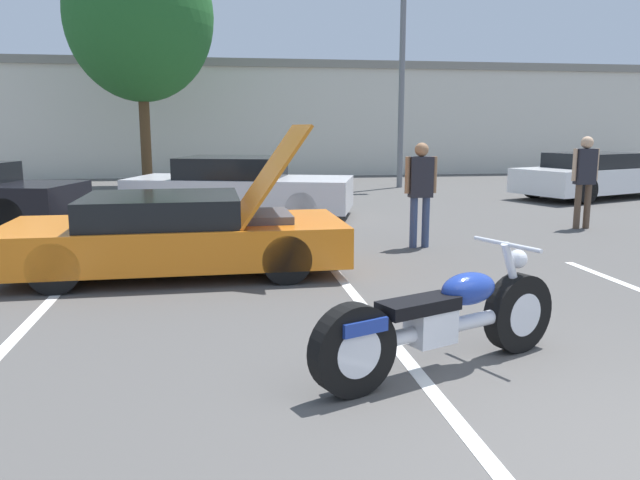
{
  "coord_description": "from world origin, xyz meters",
  "views": [
    {
      "loc": [
        -2.6,
        -2.76,
        1.91
      ],
      "look_at": [
        -1.62,
        3.25,
        0.8
      ],
      "focal_mm": 35.0,
      "sensor_mm": 36.0,
      "label": 1
    }
  ],
  "objects_px": {
    "show_car_hood_open": "(178,234)",
    "parked_car_right_row": "(596,176)",
    "light_pole": "(405,43)",
    "spectator_near_motorcycle": "(421,186)",
    "motorcycle": "(443,321)",
    "spectator_by_show_car": "(585,174)",
    "tree_background": "(139,16)",
    "parked_car_mid_row": "(240,188)"
  },
  "relations": [
    {
      "from": "light_pole",
      "to": "spectator_near_motorcycle",
      "type": "xyz_separation_m",
      "value": [
        -2.6,
        -9.71,
        -3.42
      ]
    },
    {
      "from": "tree_background",
      "to": "show_car_hood_open",
      "type": "distance_m",
      "value": 12.77
    },
    {
      "from": "tree_background",
      "to": "parked_car_right_row",
      "type": "xyz_separation_m",
      "value": [
        12.24,
        -4.61,
        -4.54
      ]
    },
    {
      "from": "spectator_by_show_car",
      "to": "show_car_hood_open",
      "type": "bearing_deg",
      "value": -161.23
    },
    {
      "from": "tree_background",
      "to": "parked_car_mid_row",
      "type": "height_order",
      "value": "tree_background"
    },
    {
      "from": "light_pole",
      "to": "spectator_by_show_car",
      "type": "bearing_deg",
      "value": -83.04
    },
    {
      "from": "parked_car_right_row",
      "to": "show_car_hood_open",
      "type": "bearing_deg",
      "value": -166.24
    },
    {
      "from": "tree_background",
      "to": "motorcycle",
      "type": "height_order",
      "value": "tree_background"
    },
    {
      "from": "motorcycle",
      "to": "spectator_by_show_car",
      "type": "distance_m",
      "value": 8.09
    },
    {
      "from": "parked_car_right_row",
      "to": "parked_car_mid_row",
      "type": "bearing_deg",
      "value": 171.61
    },
    {
      "from": "tree_background",
      "to": "spectator_near_motorcycle",
      "type": "xyz_separation_m",
      "value": [
        5.34,
        -10.61,
        -4.15
      ]
    },
    {
      "from": "spectator_by_show_car",
      "to": "parked_car_mid_row",
      "type": "bearing_deg",
      "value": 157.29
    },
    {
      "from": "show_car_hood_open",
      "to": "parked_car_mid_row",
      "type": "relative_size",
      "value": 0.87
    },
    {
      "from": "parked_car_right_row",
      "to": "spectator_by_show_car",
      "type": "xyz_separation_m",
      "value": [
        -3.28,
        -4.69,
        0.44
      ]
    },
    {
      "from": "spectator_by_show_car",
      "to": "parked_car_right_row",
      "type": "bearing_deg",
      "value": 55.07
    },
    {
      "from": "parked_car_right_row",
      "to": "spectator_by_show_car",
      "type": "distance_m",
      "value": 5.74
    },
    {
      "from": "motorcycle",
      "to": "spectator_near_motorcycle",
      "type": "xyz_separation_m",
      "value": [
        1.44,
        4.97,
        0.58
      ]
    },
    {
      "from": "light_pole",
      "to": "parked_car_right_row",
      "type": "relative_size",
      "value": 1.58
    },
    {
      "from": "tree_background",
      "to": "spectator_by_show_car",
      "type": "relative_size",
      "value": 4.43
    },
    {
      "from": "show_car_hood_open",
      "to": "spectator_by_show_car",
      "type": "height_order",
      "value": "show_car_hood_open"
    },
    {
      "from": "light_pole",
      "to": "parked_car_mid_row",
      "type": "height_order",
      "value": "light_pole"
    },
    {
      "from": "motorcycle",
      "to": "spectator_by_show_car",
      "type": "height_order",
      "value": "spectator_by_show_car"
    },
    {
      "from": "spectator_near_motorcycle",
      "to": "show_car_hood_open",
      "type": "bearing_deg",
      "value": -162.24
    },
    {
      "from": "light_pole",
      "to": "show_car_hood_open",
      "type": "relative_size",
      "value": 1.84
    },
    {
      "from": "parked_car_mid_row",
      "to": "parked_car_right_row",
      "type": "bearing_deg",
      "value": 28.69
    },
    {
      "from": "show_car_hood_open",
      "to": "parked_car_right_row",
      "type": "bearing_deg",
      "value": 33.28
    },
    {
      "from": "spectator_near_motorcycle",
      "to": "light_pole",
      "type": "bearing_deg",
      "value": 75.0
    },
    {
      "from": "show_car_hood_open",
      "to": "parked_car_right_row",
      "type": "height_order",
      "value": "show_car_hood_open"
    },
    {
      "from": "motorcycle",
      "to": "parked_car_right_row",
      "type": "height_order",
      "value": "parked_car_right_row"
    },
    {
      "from": "spectator_near_motorcycle",
      "to": "motorcycle",
      "type": "bearing_deg",
      "value": -106.19
    },
    {
      "from": "light_pole",
      "to": "motorcycle",
      "type": "xyz_separation_m",
      "value": [
        -4.04,
        -14.68,
        -4.0
      ]
    },
    {
      "from": "light_pole",
      "to": "motorcycle",
      "type": "relative_size",
      "value": 3.54
    },
    {
      "from": "parked_car_right_row",
      "to": "spectator_by_show_car",
      "type": "relative_size",
      "value": 2.94
    },
    {
      "from": "light_pole",
      "to": "parked_car_right_row",
      "type": "xyz_separation_m",
      "value": [
        4.3,
        -3.72,
        -3.82
      ]
    },
    {
      "from": "show_car_hood_open",
      "to": "light_pole",
      "type": "bearing_deg",
      "value": 59.15
    },
    {
      "from": "spectator_near_motorcycle",
      "to": "spectator_by_show_car",
      "type": "xyz_separation_m",
      "value": [
        3.63,
        1.3,
        0.05
      ]
    },
    {
      "from": "light_pole",
      "to": "show_car_hood_open",
      "type": "bearing_deg",
      "value": -120.01
    },
    {
      "from": "parked_car_mid_row",
      "to": "spectator_by_show_car",
      "type": "xyz_separation_m",
      "value": [
        6.34,
        -2.65,
        0.42
      ]
    },
    {
      "from": "spectator_by_show_car",
      "to": "light_pole",
      "type": "bearing_deg",
      "value": 96.96
    },
    {
      "from": "light_pole",
      "to": "tree_background",
      "type": "bearing_deg",
      "value": 173.54
    },
    {
      "from": "light_pole",
      "to": "spectator_near_motorcycle",
      "type": "relative_size",
      "value": 4.84
    },
    {
      "from": "parked_car_mid_row",
      "to": "light_pole",
      "type": "bearing_deg",
      "value": 64.0
    }
  ]
}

